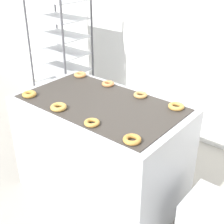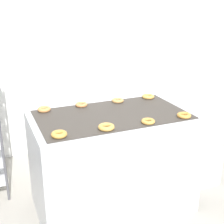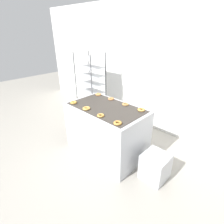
# 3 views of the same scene
# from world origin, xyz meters

# --- Properties ---
(wall_back) EXTENTS (8.00, 0.05, 2.80)m
(wall_back) POSITION_xyz_m (0.00, 2.12, 1.40)
(wall_back) COLOR white
(wall_back) RESTS_ON ground_plane
(fryer_machine) EXTENTS (1.43, 0.85, 0.95)m
(fryer_machine) POSITION_xyz_m (0.00, 0.67, 0.48)
(fryer_machine) COLOR #B7BABF
(fryer_machine) RESTS_ON ground_plane
(baking_rack_cart) EXTENTS (0.63, 0.47, 1.71)m
(baking_rack_cart) POSITION_xyz_m (-1.24, 1.37, 0.87)
(baking_rack_cart) COLOR #4C4C51
(baking_rack_cart) RESTS_ON ground_plane
(donut_near_left) EXTENTS (0.12, 0.12, 0.04)m
(donut_near_left) POSITION_xyz_m (-0.55, 0.38, 0.97)
(donut_near_left) COLOR gold
(donut_near_left) RESTS_ON fryer_machine
(donut_near_midleft) EXTENTS (0.13, 0.13, 0.04)m
(donut_near_midleft) POSITION_xyz_m (-0.17, 0.37, 0.97)
(donut_near_midleft) COLOR gold
(donut_near_midleft) RESTS_ON fryer_machine
(donut_near_midright) EXTENTS (0.11, 0.11, 0.03)m
(donut_near_midright) POSITION_xyz_m (0.19, 0.36, 0.97)
(donut_near_midright) COLOR #C68D3F
(donut_near_midright) RESTS_ON fryer_machine
(donut_near_right) EXTENTS (0.12, 0.12, 0.03)m
(donut_near_right) POSITION_xyz_m (0.55, 0.36, 0.97)
(donut_near_right) COLOR #C5873A
(donut_near_right) RESTS_ON fryer_machine
(donut_far_left) EXTENTS (0.12, 0.12, 0.04)m
(donut_far_left) POSITION_xyz_m (-0.54, 0.99, 0.97)
(donut_far_left) COLOR #CA8749
(donut_far_left) RESTS_ON fryer_machine
(donut_far_midleft) EXTENTS (0.12, 0.12, 0.03)m
(donut_far_midleft) POSITION_xyz_m (-0.18, 0.99, 0.97)
(donut_far_midleft) COLOR #CD8249
(donut_far_midleft) RESTS_ON fryer_machine
(donut_far_midright) EXTENTS (0.12, 0.12, 0.03)m
(donut_far_midright) POSITION_xyz_m (0.19, 0.98, 0.97)
(donut_far_midright) COLOR tan
(donut_far_midright) RESTS_ON fryer_machine
(donut_far_right) EXTENTS (0.13, 0.13, 0.03)m
(donut_far_right) POSITION_xyz_m (0.53, 0.98, 0.97)
(donut_far_right) COLOR gold
(donut_far_right) RESTS_ON fryer_machine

